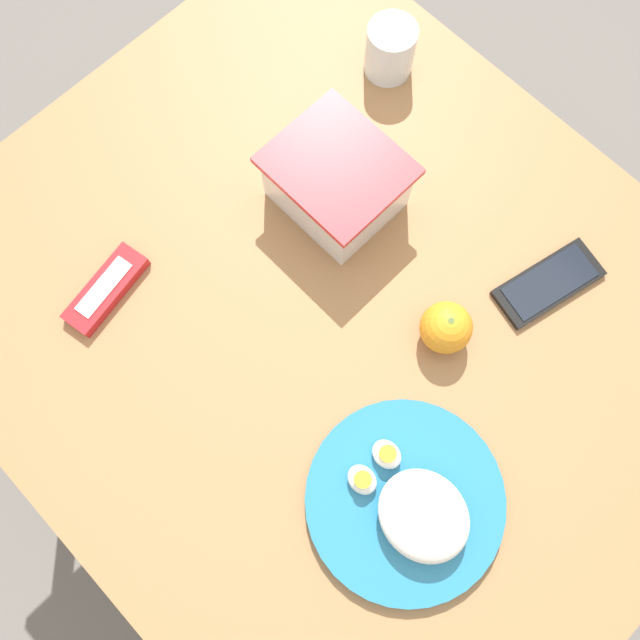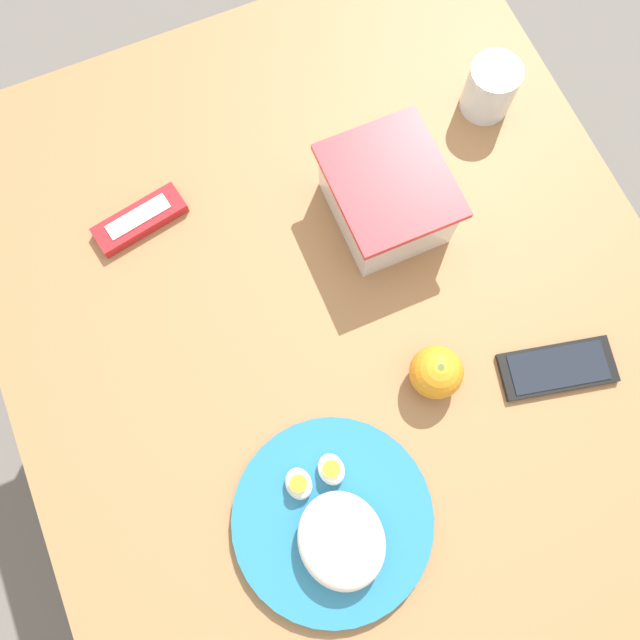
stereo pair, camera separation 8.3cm
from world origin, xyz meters
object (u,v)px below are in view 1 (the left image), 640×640
food_container (337,185)px  rice_plate (410,504)px  orange_fruit (446,328)px  drinking_glass (390,50)px  cell_phone (548,283)px  candy_bar (106,289)px

food_container → rice_plate: food_container is taller
food_container → orange_fruit: size_ratio=2.48×
orange_fruit → drinking_glass: size_ratio=0.87×
rice_plate → cell_phone: 0.36m
orange_fruit → rice_plate: size_ratio=0.28×
candy_bar → drinking_glass: drinking_glass is taller
orange_fruit → rice_plate: bearing=-58.2°
candy_bar → drinking_glass: (0.02, 0.55, 0.03)m
food_container → cell_phone: bearing=21.4°
cell_phone → drinking_glass: 0.42m
food_container → candy_bar: (-0.12, -0.33, -0.03)m
rice_plate → drinking_glass: (-0.47, 0.46, 0.02)m
orange_fruit → candy_bar: bearing=-142.2°
drinking_glass → rice_plate: bearing=-43.9°
orange_fruit → drinking_glass: bearing=143.6°
food_container → drinking_glass: food_container is taller
orange_fruit → drinking_glass: (-0.35, 0.26, 0.01)m
orange_fruit → food_container: bearing=170.5°
drinking_glass → food_container: bearing=-64.5°
candy_bar → cell_phone: candy_bar is taller
food_container → candy_bar: food_container is taller
food_container → drinking_glass: (-0.10, 0.22, -0.00)m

